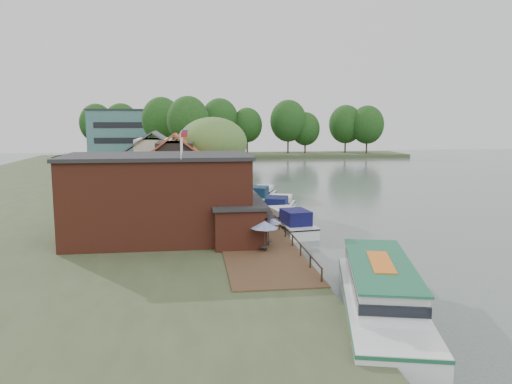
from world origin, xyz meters
name	(u,v)px	position (x,y,z in m)	size (l,w,h in m)	color
ground	(338,242)	(0.00, 0.00, 0.00)	(260.00, 260.00, 0.00)	#4D5A56
land_bank	(81,189)	(-30.00, 35.00, 0.50)	(50.00, 140.00, 1.00)	#384728
quay_deck	(240,213)	(-8.00, 10.00, 1.05)	(6.00, 50.00, 0.10)	#47301E
quay_rail	(264,207)	(-5.30, 10.50, 1.50)	(0.20, 49.00, 1.00)	black
pub	(183,197)	(-14.00, -1.00, 4.65)	(20.00, 11.00, 7.30)	maroon
hotel_block	(150,137)	(-22.00, 70.00, 7.15)	(25.40, 12.40, 12.30)	#38666B
cottage_a	(175,171)	(-15.00, 14.00, 5.25)	(8.60, 7.60, 8.50)	black
cottage_b	(155,164)	(-18.00, 24.00, 5.25)	(9.60, 8.60, 8.50)	beige
cottage_c	(186,158)	(-14.00, 33.00, 5.25)	(7.60, 7.60, 8.50)	black
willow	(213,159)	(-10.50, 19.00, 6.21)	(8.60, 8.60, 10.43)	#476B2D
umbrella_0	(265,236)	(-7.78, -6.43, 2.29)	(2.13, 2.13, 2.38)	navy
umbrella_1	(268,231)	(-7.18, -4.54, 2.29)	(2.06, 2.06, 2.38)	navy
umbrella_2	(262,222)	(-7.17, -0.96, 2.29)	(2.06, 2.06, 2.38)	#1F1B97
umbrella_3	(254,215)	(-7.50, 2.13, 2.29)	(2.40, 2.40, 2.38)	navy
umbrella_4	(245,208)	(-7.97, 5.93, 2.29)	(2.17, 2.17, 2.38)	#1B3E96
umbrella_5	(251,203)	(-6.94, 8.79, 2.29)	(1.99, 1.99, 2.38)	navy
cruiser_0	(289,219)	(-3.63, 4.93, 1.25)	(3.32, 10.27, 2.50)	silver
cruiser_1	(279,205)	(-3.12, 13.25, 1.23)	(3.28, 10.14, 2.47)	white
cruiser_2	(261,194)	(-3.91, 22.36, 1.21)	(3.22, 9.96, 2.42)	white
tour_boat	(382,293)	(-2.90, -17.79, 1.62)	(4.18, 14.86, 3.25)	silver
swan	(352,276)	(-2.09, -10.42, 0.22)	(0.44, 0.44, 0.44)	white
bank_tree_0	(188,138)	(-13.53, 42.01, 8.00)	(7.01, 7.01, 14.00)	#143811
bank_tree_1	(162,136)	(-18.44, 51.60, 8.11)	(7.29, 7.29, 14.22)	#143811
bank_tree_2	(176,142)	(-16.06, 59.87, 6.45)	(7.07, 7.07, 10.90)	#143811
bank_tree_3	(179,135)	(-15.76, 78.52, 7.29)	(6.12, 6.12, 12.59)	#143811
bank_tree_4	(178,136)	(-16.28, 85.52, 6.75)	(6.75, 6.75, 11.50)	#143811
bank_tree_5	(178,131)	(-16.52, 92.64, 8.03)	(8.87, 8.87, 14.06)	#143811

